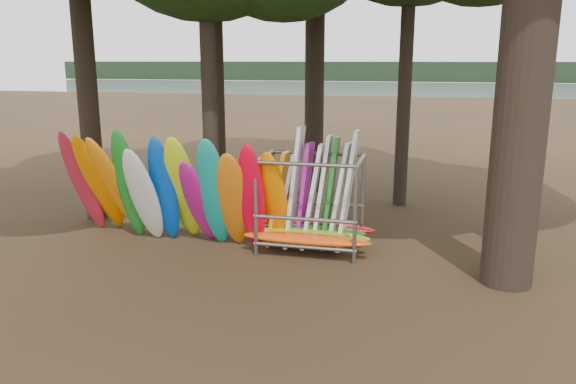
# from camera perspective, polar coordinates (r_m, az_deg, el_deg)

# --- Properties ---
(ground) EXTENTS (120.00, 120.00, 0.00)m
(ground) POSITION_cam_1_polar(r_m,az_deg,el_deg) (12.10, -2.79, -8.00)
(ground) COLOR #47331E
(ground) RESTS_ON ground
(lake) EXTENTS (160.00, 160.00, 0.00)m
(lake) POSITION_cam_1_polar(r_m,az_deg,el_deg) (71.01, 11.27, 9.49)
(lake) COLOR gray
(lake) RESTS_ON ground
(far_shore) EXTENTS (160.00, 4.00, 4.00)m
(far_shore) POSITION_cam_1_polar(r_m,az_deg,el_deg) (120.87, 12.48, 11.85)
(far_shore) COLOR black
(far_shore) RESTS_ON ground
(kayak_row) EXTENTS (5.69, 2.13, 2.98)m
(kayak_row) POSITION_cam_1_polar(r_m,az_deg,el_deg) (13.72, -11.63, 0.01)
(kayak_row) COLOR #B81E36
(kayak_row) RESTS_ON ground
(storage_rack) EXTENTS (3.00, 1.56, 2.92)m
(storage_rack) POSITION_cam_1_polar(r_m,az_deg,el_deg) (13.13, 2.39, -1.51)
(storage_rack) COLOR slate
(storage_rack) RESTS_ON ground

